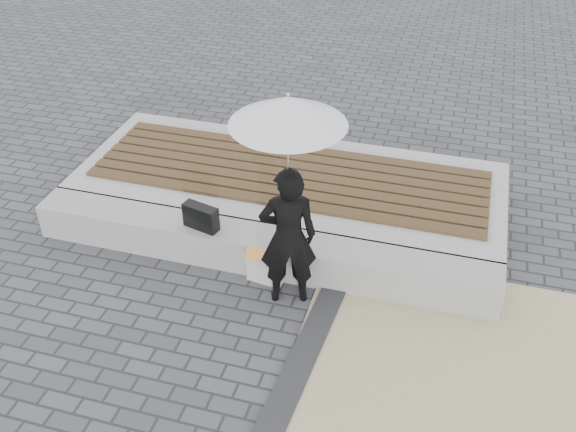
# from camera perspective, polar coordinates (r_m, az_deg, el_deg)

# --- Properties ---
(ground) EXTENTS (80.00, 80.00, 0.00)m
(ground) POSITION_cam_1_polar(r_m,az_deg,el_deg) (6.01, -7.51, -13.49)
(ground) COLOR #47474C
(ground) RESTS_ON ground
(seating_ledge) EXTENTS (5.00, 0.45, 0.40)m
(seating_ledge) POSITION_cam_1_polar(r_m,az_deg,el_deg) (6.94, -2.63, -2.87)
(seating_ledge) COLOR gray
(seating_ledge) RESTS_ON ground
(timber_platform) EXTENTS (5.00, 2.00, 0.40)m
(timber_platform) POSITION_cam_1_polar(r_m,az_deg,el_deg) (7.87, 0.11, 2.33)
(timber_platform) COLOR #AEAEA9
(timber_platform) RESTS_ON ground
(timber_decking) EXTENTS (4.60, 1.40, 0.04)m
(timber_decking) POSITION_cam_1_polar(r_m,az_deg,el_deg) (7.76, 0.11, 3.70)
(timber_decking) COLOR brown
(timber_decking) RESTS_ON timber_platform
(woman) EXTENTS (0.64, 0.52, 1.51)m
(woman) POSITION_cam_1_polar(r_m,az_deg,el_deg) (6.18, 0.00, -1.85)
(woman) COLOR black
(woman) RESTS_ON ground
(parasol) EXTENTS (1.02, 1.02, 1.30)m
(parasol) POSITION_cam_1_polar(r_m,az_deg,el_deg) (5.49, 0.00, 9.14)
(parasol) COLOR silver
(parasol) RESTS_ON ground
(handbag) EXTENTS (0.40, 0.22, 0.27)m
(handbag) POSITION_cam_1_polar(r_m,az_deg,el_deg) (6.88, -7.58, -0.09)
(handbag) COLOR black
(handbag) RESTS_ON seating_ledge
(canvas_tote) EXTENTS (0.39, 0.20, 0.39)m
(canvas_tote) POSITION_cam_1_polar(r_m,az_deg,el_deg) (6.73, -1.96, -4.32)
(canvas_tote) COLOR silver
(canvas_tote) RESTS_ON ground
(magazine) EXTENTS (0.34, 0.25, 0.01)m
(magazine) POSITION_cam_1_polar(r_m,az_deg,el_deg) (6.57, -2.12, -3.25)
(magazine) COLOR #F43B33
(magazine) RESTS_ON canvas_tote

